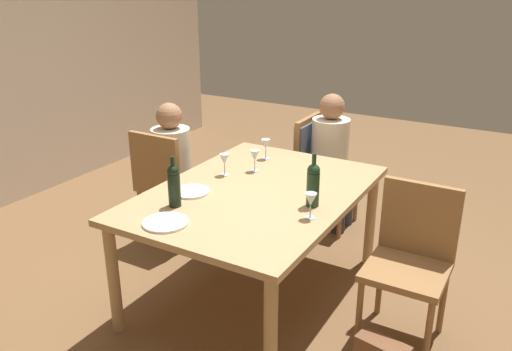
{
  "coord_description": "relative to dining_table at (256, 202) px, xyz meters",
  "views": [
    {
      "loc": [
        -2.62,
        -1.51,
        2.0
      ],
      "look_at": [
        0.0,
        0.0,
        0.85
      ],
      "focal_mm": 36.7,
      "sensor_mm": 36.0,
      "label": 1
    }
  ],
  "objects": [
    {
      "name": "ground_plane",
      "position": [
        0.0,
        0.0,
        -0.67
      ],
      "size": [
        10.0,
        10.0,
        0.0
      ],
      "primitive_type": "plane",
      "color": "brown"
    },
    {
      "name": "dinner_plate_host",
      "position": [
        -0.65,
        0.19,
        0.08
      ],
      "size": [
        0.25,
        0.25,
        0.01
      ],
      "primitive_type": "cylinder",
      "color": "white",
      "rests_on": "dining_table"
    },
    {
      "name": "dining_table",
      "position": [
        0.0,
        0.0,
        0.0
      ],
      "size": [
        1.66,
        1.18,
        0.75
      ],
      "color": "tan",
      "rests_on": "ground_plane"
    },
    {
      "name": "wine_glass_far",
      "position": [
        0.56,
        0.24,
        0.18
      ],
      "size": [
        0.07,
        0.07,
        0.15
      ],
      "color": "silver",
      "rests_on": "dining_table"
    },
    {
      "name": "dinner_plate_guest_left",
      "position": [
        -0.23,
        0.33,
        0.08
      ],
      "size": [
        0.23,
        0.23,
        0.01
      ],
      "primitive_type": "cylinder",
      "color": "white",
      "rests_on": "dining_table"
    },
    {
      "name": "wine_glass_centre",
      "position": [
        0.3,
        0.18,
        0.18
      ],
      "size": [
        0.07,
        0.07,
        0.15
      ],
      "color": "silver",
      "rests_on": "dining_table"
    },
    {
      "name": "chair_far_right",
      "position": [
        0.29,
        0.97,
        -0.14
      ],
      "size": [
        0.44,
        0.44,
        0.92
      ],
      "rotation": [
        0.0,
        0.0,
        -1.57
      ],
      "color": "olive",
      "rests_on": "ground_plane"
    },
    {
      "name": "wine_bottle_dark_red",
      "position": [
        -0.44,
        0.29,
        0.21
      ],
      "size": [
        0.07,
        0.07,
        0.3
      ],
      "color": "black",
      "rests_on": "dining_table"
    },
    {
      "name": "person_woman_host",
      "position": [
        1.21,
        -0.03,
        -0.01
      ],
      "size": [
        0.31,
        0.35,
        1.13
      ],
      "rotation": [
        0.0,
        0.0,
        3.14
      ],
      "color": "#33333D",
      "rests_on": "ground_plane"
    },
    {
      "name": "wine_glass_near_right",
      "position": [
        0.13,
        0.32,
        0.18
      ],
      "size": [
        0.07,
        0.07,
        0.15
      ],
      "color": "silver",
      "rests_on": "dining_table"
    },
    {
      "name": "chair_near",
      "position": [
        0.09,
        -0.97,
        -0.14
      ],
      "size": [
        0.44,
        0.44,
        0.92
      ],
      "rotation": [
        0.0,
        0.0,
        1.57
      ],
      "color": "olive",
      "rests_on": "ground_plane"
    },
    {
      "name": "wine_bottle_tall_green",
      "position": [
        -0.04,
        -0.4,
        0.22
      ],
      "size": [
        0.08,
        0.08,
        0.32
      ],
      "color": "#19381E",
      "rests_on": "dining_table"
    },
    {
      "name": "wine_glass_near_left",
      "position": [
        -0.2,
        -0.46,
        0.18
      ],
      "size": [
        0.07,
        0.07,
        0.15
      ],
      "color": "silver",
      "rests_on": "dining_table"
    },
    {
      "name": "person_man_bearded",
      "position": [
        0.4,
        0.97,
        -0.02
      ],
      "size": [
        0.34,
        0.3,
        1.12
      ],
      "rotation": [
        0.0,
        0.0,
        -1.57
      ],
      "color": "#33333D",
      "rests_on": "ground_plane"
    },
    {
      "name": "chair_right_end",
      "position": [
        1.21,
        0.12,
        -0.08
      ],
      "size": [
        0.44,
        0.46,
        0.92
      ],
      "rotation": [
        0.0,
        0.0,
        3.14
      ],
      "color": "olive",
      "rests_on": "ground_plane"
    }
  ]
}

